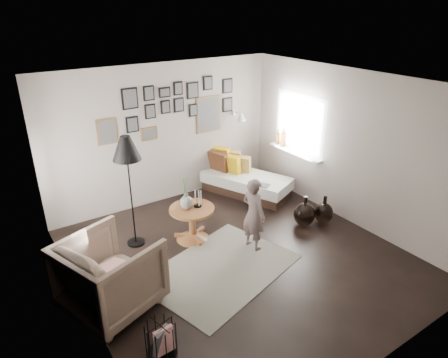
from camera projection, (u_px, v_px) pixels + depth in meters
ground at (240, 257)px, 6.06m from camera, size 4.80×4.80×0.00m
wall_back at (164, 135)px, 7.35m from camera, size 4.50×0.00×4.50m
wall_front at (393, 266)px, 3.71m from camera, size 4.50×0.00×4.50m
wall_left at (76, 225)px, 4.38m from camera, size 0.00×4.80×4.80m
wall_right at (350, 148)px, 6.68m from camera, size 0.00×4.80×4.80m
ceiling at (243, 84)px, 5.00m from camera, size 4.80×4.80×0.00m
door_left at (55, 203)px, 5.40m from camera, size 0.00×2.14×2.14m
window_right at (290, 148)px, 7.80m from camera, size 0.15×1.32×1.30m
gallery_wall at (177, 109)px, 7.30m from camera, size 2.74×0.03×1.08m
wall_sconce at (241, 117)px, 7.87m from camera, size 0.18×0.36×0.16m
rug at (221, 269)px, 5.77m from camera, size 2.41×1.98×0.01m
pedestal_table at (192, 225)px, 6.42m from camera, size 0.72×0.72×0.57m
vase at (186, 200)px, 6.21m from camera, size 0.21×0.21×0.51m
candles at (198, 199)px, 6.30m from camera, size 0.12×0.12×0.27m
daybed at (244, 179)px, 8.02m from camera, size 1.39×1.91×0.87m
magazine_on_daybed at (262, 185)px, 7.46m from camera, size 0.31×0.33×0.01m
armchair at (110, 275)px, 4.90m from camera, size 1.35×1.33×0.97m
armchair_cushion at (111, 272)px, 4.95m from camera, size 0.55×0.56×0.20m
floor_lamp at (127, 152)px, 5.77m from camera, size 0.42×0.42×1.80m
magazine_basket at (161, 339)px, 4.32m from camera, size 0.39×0.39×0.41m
demijohn_large at (304, 214)px, 6.83m from camera, size 0.37×0.37×0.55m
demijohn_small at (324, 213)px, 6.93m from camera, size 0.33×0.33×0.50m
child at (254, 214)px, 6.07m from camera, size 0.34×0.47×1.18m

